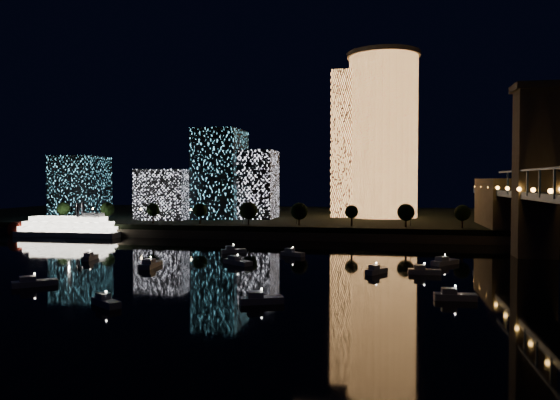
{
  "coord_description": "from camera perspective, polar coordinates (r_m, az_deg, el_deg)",
  "views": [
    {
      "loc": [
        22.69,
        -118.52,
        22.08
      ],
      "look_at": [
        -11.09,
        55.0,
        15.91
      ],
      "focal_mm": 35.0,
      "sensor_mm": 36.0,
      "label": 1
    }
  ],
  "objects": [
    {
      "name": "ground",
      "position": [
        122.67,
        0.18,
        -8.37
      ],
      "size": [
        520.0,
        520.0,
        0.0
      ],
      "primitive_type": "plane",
      "color": "black",
      "rests_on": "ground"
    },
    {
      "name": "street_lamps",
      "position": [
        220.34,
        -3.91,
        -1.4
      ],
      "size": [
        132.7,
        0.7,
        5.65
      ],
      "color": "black",
      "rests_on": "far_bank"
    },
    {
      "name": "seawall",
      "position": [
        202.85,
        4.55,
        -3.83
      ],
      "size": [
        420.0,
        6.0,
        3.0
      ],
      "primitive_type": "cube",
      "color": "#6B5E4C",
      "rests_on": "ground"
    },
    {
      "name": "tower_cylindrical",
      "position": [
        262.58,
        10.71,
        6.67
      ],
      "size": [
        34.0,
        34.0,
        76.95
      ],
      "color": "#F1994D",
      "rests_on": "far_bank"
    },
    {
      "name": "midrise_blocks",
      "position": [
        255.25,
        -9.51,
        1.79
      ],
      "size": [
        101.36,
        35.15,
        40.67
      ],
      "color": "silver",
      "rests_on": "far_bank"
    },
    {
      "name": "motorboats",
      "position": [
        132.83,
        -2.92,
        -7.21
      ],
      "size": [
        102.42,
        78.74,
        2.78
      ],
      "color": "silver",
      "rests_on": "ground"
    },
    {
      "name": "esplanade_trees",
      "position": [
        212.3,
        -2.02,
        -1.14
      ],
      "size": [
        165.65,
        6.94,
        8.97
      ],
      "color": "black",
      "rests_on": "far_bank"
    },
    {
      "name": "riverboat",
      "position": [
        232.8,
        -21.65,
        -2.71
      ],
      "size": [
        45.72,
        10.01,
        13.75
      ],
      "color": "silver",
      "rests_on": "ground"
    },
    {
      "name": "far_bank",
      "position": [
        280.13,
        6.35,
        -2.02
      ],
      "size": [
        420.0,
        160.0,
        5.0
      ],
      "primitive_type": "cube",
      "color": "black",
      "rests_on": "ground"
    },
    {
      "name": "tower_rectangular",
      "position": [
        266.37,
        7.86,
        5.73
      ],
      "size": [
        21.68,
        21.68,
        68.97
      ],
      "primitive_type": "cube",
      "color": "#F1994D",
      "rests_on": "far_bank"
    }
  ]
}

